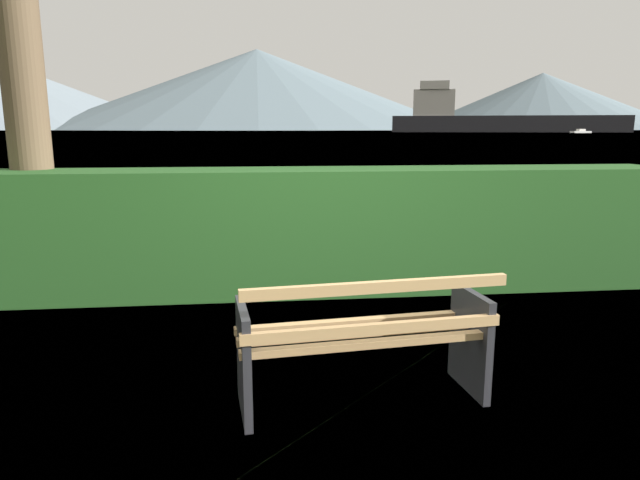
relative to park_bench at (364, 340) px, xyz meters
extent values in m
plane|color=#567A38|center=(-0.01, 0.06, -0.42)|extent=(1400.00, 1400.00, 0.00)
plane|color=#7A99A8|center=(-0.01, 307.01, -0.42)|extent=(620.00, 620.00, 0.00)
cube|color=tan|center=(0.01, -0.13, 0.03)|extent=(1.56, 0.23, 0.04)
cube|color=tan|center=(-0.01, 0.06, 0.03)|extent=(1.56, 0.23, 0.04)
cube|color=tan|center=(-0.03, 0.25, 0.03)|extent=(1.56, 0.23, 0.04)
cube|color=tan|center=(0.02, -0.21, 0.15)|extent=(1.56, 0.21, 0.06)
cube|color=tan|center=(0.03, -0.25, 0.41)|extent=(1.56, 0.21, 0.06)
cube|color=#2D2D33|center=(-0.74, -0.04, -0.08)|extent=(0.10, 0.51, 0.68)
cube|color=#2D2D33|center=(0.73, 0.12, -0.08)|extent=(0.10, 0.51, 0.68)
cube|color=#285B23|center=(-0.01, 2.59, 0.22)|extent=(7.54, 0.84, 1.29)
cylinder|color=brown|center=(-2.96, 2.90, 2.00)|extent=(0.42, 0.42, 4.83)
cube|color=#232328|center=(101.05, 220.43, 2.87)|extent=(92.35, 39.80, 6.59)
cube|color=beige|center=(72.75, 229.08, 11.43)|extent=(19.43, 16.34, 10.54)
cube|color=beige|center=(72.75, 229.08, 18.35)|extent=(15.04, 16.16, 3.29)
cube|color=silver|center=(109.37, 179.90, -0.09)|extent=(7.26, 3.52, 0.66)
cube|color=silver|center=(109.37, 179.90, 0.60)|extent=(2.75, 2.09, 0.72)
cone|color=slate|center=(-0.01, 574.28, 38.53)|extent=(411.48, 411.48, 77.91)
cone|color=slate|center=(292.60, 562.51, 28.22)|extent=(270.04, 270.04, 57.28)
camera|label=1|loc=(-0.63, -3.20, 1.29)|focal=31.27mm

